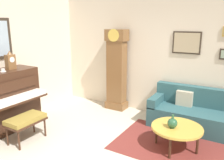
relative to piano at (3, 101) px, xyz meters
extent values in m
cube|color=beige|center=(2.23, 0.15, -0.68)|extent=(6.40, 6.00, 0.10)
cube|color=beige|center=(2.23, 2.55, 0.77)|extent=(5.30, 0.10, 2.80)
cube|color=#33281E|center=(2.98, 2.48, 1.12)|extent=(0.60, 0.03, 0.48)
cube|color=tan|center=(2.98, 2.47, 1.12)|extent=(0.54, 0.01, 0.42)
cube|color=maroon|center=(3.21, 1.17, -0.62)|extent=(2.10, 1.50, 0.01)
cube|color=#3D2316|center=(-0.02, 0.00, -0.01)|extent=(0.60, 1.44, 1.24)
cube|color=#3D2316|center=(0.41, 0.00, 0.05)|extent=(0.28, 1.38, 0.04)
cube|color=white|center=(0.41, 0.00, 0.11)|extent=(0.26, 1.32, 0.08)
cube|color=#3D2316|center=(0.30, 0.00, 0.35)|extent=(0.03, 1.20, 0.20)
cube|color=#3D2316|center=(0.76, -0.07, -0.25)|extent=(0.42, 0.70, 0.04)
cube|color=olive|center=(0.76, -0.07, -0.19)|extent=(0.40, 0.68, 0.08)
cylinder|color=#3D2316|center=(0.92, -0.37, -0.45)|extent=(0.04, 0.04, 0.36)
cylinder|color=#3D2316|center=(0.92, 0.23, -0.45)|extent=(0.04, 0.04, 0.36)
cylinder|color=#3D2316|center=(0.60, -0.37, -0.45)|extent=(0.04, 0.04, 0.36)
cylinder|color=#3D2316|center=(0.60, 0.23, -0.45)|extent=(0.04, 0.04, 0.36)
cube|color=brown|center=(1.36, 2.27, -0.54)|extent=(0.52, 0.34, 0.18)
cube|color=brown|center=(1.36, 2.27, 0.26)|extent=(0.44, 0.28, 1.78)
cube|color=brown|center=(1.36, 2.27, 1.25)|extent=(0.52, 0.32, 0.28)
cylinder|color=gold|center=(1.36, 2.12, 1.25)|extent=(0.30, 0.02, 0.30)
cylinder|color=gold|center=(1.36, 2.22, 0.32)|extent=(0.03, 0.03, 0.70)
cube|color=#2D565B|center=(3.39, 2.06, -0.42)|extent=(1.90, 0.80, 0.42)
cube|color=#2D565B|center=(3.39, 2.36, -0.01)|extent=(1.90, 0.20, 0.44)
cube|color=#2D565B|center=(2.53, 2.06, -0.13)|extent=(0.18, 0.80, 0.20)
cube|color=#B7AD93|center=(3.09, 2.20, -0.05)|extent=(0.34, 0.12, 0.32)
cylinder|color=gold|center=(3.25, 1.07, -0.23)|extent=(0.88, 0.88, 0.04)
torus|color=#3D2316|center=(3.25, 1.07, -0.23)|extent=(0.88, 0.88, 0.04)
cylinder|color=#3D2316|center=(3.25, 1.43, -0.44)|extent=(0.04, 0.04, 0.38)
cylinder|color=#3D2316|center=(3.61, 1.07, -0.44)|extent=(0.04, 0.04, 0.38)
cylinder|color=#3D2316|center=(3.25, 0.71, -0.44)|extent=(0.04, 0.04, 0.38)
cylinder|color=#3D2316|center=(2.89, 1.07, -0.44)|extent=(0.04, 0.04, 0.38)
cube|color=brown|center=(0.00, 0.27, 0.77)|extent=(0.12, 0.18, 0.30)
cylinder|color=white|center=(0.06, 0.27, 0.82)|extent=(0.01, 0.11, 0.11)
cone|color=brown|center=(0.00, 0.27, 0.96)|extent=(0.10, 0.10, 0.08)
cylinder|color=white|center=(0.10, 0.02, 0.62)|extent=(0.12, 0.12, 0.01)
cylinder|color=white|center=(0.10, 0.02, 0.65)|extent=(0.08, 0.08, 0.06)
cylinder|color=#234C33|center=(3.19, 0.99, -0.21)|extent=(0.09, 0.09, 0.01)
sphere|color=#285638|center=(3.19, 0.99, -0.13)|extent=(0.17, 0.17, 0.17)
cylinder|color=#285638|center=(3.19, 0.99, -0.01)|extent=(0.04, 0.04, 0.08)
camera|label=1|loc=(4.14, -2.64, 1.53)|focal=36.67mm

